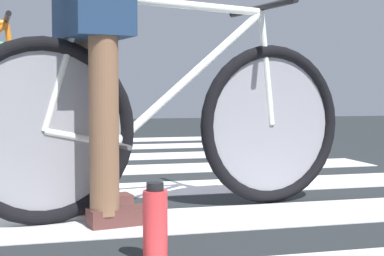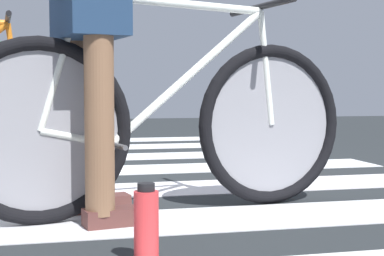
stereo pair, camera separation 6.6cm
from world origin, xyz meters
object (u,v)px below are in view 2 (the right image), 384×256
Objects in this scene: cyclist_1_of_4 at (90,57)px; water_bottle at (146,225)px; bicycle_1_of_4 at (165,121)px; traffic_cone at (276,133)px.

cyclist_1_of_4 is 0.82m from water_bottle.
bicycle_1_of_4 is 1.67m from traffic_cone.
water_bottle is 0.50× the size of traffic_cone.
water_bottle is at bearing -116.42° from bicycle_1_of_4.
water_bottle is (-0.18, -0.68, -0.27)m from bicycle_1_of_4.
bicycle_1_of_4 is 3.59× the size of traffic_cone.
cyclist_1_of_4 is (-0.30, -0.06, 0.26)m from bicycle_1_of_4.
water_bottle is at bearing -120.67° from traffic_cone.
cyclist_1_of_4 reaches higher than bicycle_1_of_4.
bicycle_1_of_4 is 7.17× the size of water_bottle.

